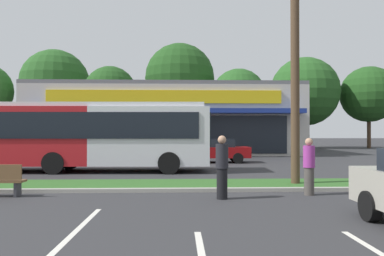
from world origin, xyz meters
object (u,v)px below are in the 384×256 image
car_4 (215,150)px  pedestrian_by_pole (222,167)px  city_bus (81,135)px  pedestrian_mid (309,166)px  utility_pole (291,37)px  car_3 (118,150)px

car_4 → pedestrian_by_pole: size_ratio=2.38×
pedestrian_by_pole → car_4: bearing=25.8°
city_bus → pedestrian_mid: (8.55, -7.03, -0.91)m
utility_pole → pedestrian_mid: (0.02, -1.75, -4.33)m
car_3 → pedestrian_mid: bearing=-59.2°
city_bus → pedestrian_by_pole: size_ratio=6.86×
car_4 → pedestrian_mid: pedestrian_mid is taller
city_bus → car_3: bearing=84.5°
pedestrian_by_pole → pedestrian_mid: size_ratio=1.05×
pedestrian_by_pole → pedestrian_mid: 2.74m
pedestrian_mid → car_3: bearing=163.3°
utility_pole → car_4: bearing=98.8°
car_3 → pedestrian_by_pole: pedestrian_by_pole is taller
utility_pole → pedestrian_by_pole: bearing=-139.0°
city_bus → pedestrian_mid: city_bus is taller
car_3 → car_4: size_ratio=1.07×
pedestrian_mid → car_4: bearing=140.2°
city_bus → car_4: city_bus is taller
city_bus → pedestrian_mid: 11.11m
car_3 → pedestrian_mid: pedestrian_mid is taller
utility_pole → car_4: 11.48m
car_3 → pedestrian_by_pole: size_ratio=2.56×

